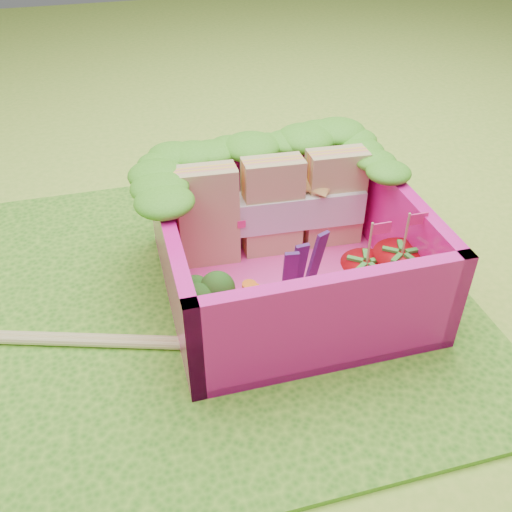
{
  "coord_description": "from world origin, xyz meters",
  "views": [
    {
      "loc": [
        -0.45,
        -2.36,
        2.07
      ],
      "look_at": [
        0.18,
        -0.06,
        0.28
      ],
      "focal_mm": 40.0,
      "sensor_mm": 36.0,
      "label": 1
    }
  ],
  "objects_px": {
    "bento_box": "(289,247)",
    "sandwich_stack": "(273,207)",
    "strawberry_right": "(398,276)",
    "strawberry_left": "(364,283)",
    "chopsticks": "(55,339)",
    "broccoli": "(207,300)"
  },
  "relations": [
    {
      "from": "bento_box",
      "to": "sandwich_stack",
      "type": "height_order",
      "value": "sandwich_stack"
    },
    {
      "from": "sandwich_stack",
      "to": "strawberry_right",
      "type": "distance_m",
      "value": 0.79
    },
    {
      "from": "sandwich_stack",
      "to": "strawberry_left",
      "type": "distance_m",
      "value": 0.68
    },
    {
      "from": "sandwich_stack",
      "to": "bento_box",
      "type": "bearing_deg",
      "value": -91.11
    },
    {
      "from": "chopsticks",
      "to": "strawberry_left",
      "type": "bearing_deg",
      "value": -6.48
    },
    {
      "from": "bento_box",
      "to": "broccoli",
      "type": "height_order",
      "value": "bento_box"
    },
    {
      "from": "strawberry_left",
      "to": "chopsticks",
      "type": "relative_size",
      "value": 0.23
    },
    {
      "from": "strawberry_left",
      "to": "strawberry_right",
      "type": "bearing_deg",
      "value": -2.51
    },
    {
      "from": "broccoli",
      "to": "chopsticks",
      "type": "bearing_deg",
      "value": 168.15
    },
    {
      "from": "strawberry_right",
      "to": "strawberry_left",
      "type": "bearing_deg",
      "value": 177.49
    },
    {
      "from": "strawberry_right",
      "to": "sandwich_stack",
      "type": "bearing_deg",
      "value": 129.72
    },
    {
      "from": "broccoli",
      "to": "chopsticks",
      "type": "distance_m",
      "value": 0.79
    },
    {
      "from": "strawberry_left",
      "to": "chopsticks",
      "type": "height_order",
      "value": "strawberry_left"
    },
    {
      "from": "strawberry_right",
      "to": "chopsticks",
      "type": "distance_m",
      "value": 1.76
    },
    {
      "from": "broccoli",
      "to": "strawberry_right",
      "type": "distance_m",
      "value": 0.99
    },
    {
      "from": "bento_box",
      "to": "broccoli",
      "type": "relative_size",
      "value": 3.83
    },
    {
      "from": "strawberry_left",
      "to": "chopsticks",
      "type": "xyz_separation_m",
      "value": [
        -1.55,
        0.18,
        -0.16
      ]
    },
    {
      "from": "strawberry_right",
      "to": "chopsticks",
      "type": "relative_size",
      "value": 0.24
    },
    {
      "from": "sandwich_stack",
      "to": "broccoli",
      "type": "height_order",
      "value": "sandwich_stack"
    },
    {
      "from": "strawberry_right",
      "to": "bento_box",
      "type": "bearing_deg",
      "value": 149.89
    },
    {
      "from": "bento_box",
      "to": "chopsticks",
      "type": "distance_m",
      "value": 1.27
    },
    {
      "from": "bento_box",
      "to": "broccoli",
      "type": "distance_m",
      "value": 0.56
    }
  ]
}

